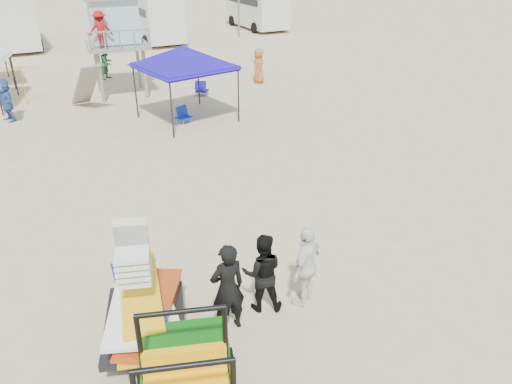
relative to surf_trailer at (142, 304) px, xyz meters
name	(u,v)px	position (x,y,z in m)	size (l,w,h in m)	color
ground	(302,318)	(2.91, -0.72, -0.93)	(140.00, 140.00, 0.00)	beige
surf_trailer	(142,304)	(0.00, 0.00, 0.00)	(1.94, 2.72, 2.27)	black
man_left	(227,288)	(1.52, -0.30, 0.01)	(0.68, 0.45, 1.87)	black
man_mid	(262,273)	(2.37, -0.05, -0.09)	(0.82, 0.64, 1.68)	black
man_right	(306,266)	(3.22, -0.30, -0.04)	(1.04, 0.43, 1.77)	white
lifeguard_tower	(113,25)	(3.46, 16.59, 2.24)	(2.93, 2.93, 4.25)	gray
canopy_blue	(183,49)	(5.01, 11.61, 1.89)	(3.67, 3.67, 3.36)	black
umbrella_b	(24,85)	(-0.65, 16.83, -0.05)	(1.90, 1.94, 1.74)	gold
beach_chair_b	(183,115)	(4.73, 11.39, -0.61)	(0.70, 0.77, 0.64)	#102EB1
beach_chair_c	(201,88)	(6.83, 14.76, -0.61)	(0.73, 0.84, 0.64)	#170E9C
rv_mid_left	(13,20)	(-0.09, 30.78, 0.87)	(2.65, 6.50, 3.25)	silver
rv_mid_right	(153,14)	(8.91, 29.28, 0.87)	(2.64, 7.00, 3.25)	silver
rv_far_right	(257,5)	(17.91, 30.78, 0.87)	(2.64, 6.60, 3.25)	silver
distant_beachgoers	(109,79)	(2.94, 16.30, -0.07)	(12.61, 6.33, 1.73)	#45734D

